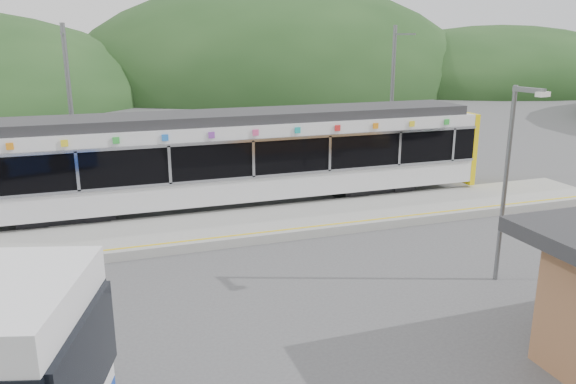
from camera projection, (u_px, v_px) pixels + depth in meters
name	position (u px, v px, depth m)	size (l,w,h in m)	color
ground	(321.00, 258.00, 17.05)	(120.00, 120.00, 0.00)	#4C4C4F
hills	(409.00, 195.00, 23.81)	(146.00, 149.00, 26.00)	#1E3D19
platform	(286.00, 221.00, 20.01)	(26.00, 3.20, 0.30)	#9E9E99
yellow_line	(299.00, 228.00, 18.79)	(26.00, 0.10, 0.01)	yellow
train	(231.00, 156.00, 21.54)	(20.44, 3.01, 3.74)	black
catenary_mast_west	(71.00, 113.00, 21.67)	(0.18, 1.80, 7.00)	slate
catenary_mast_east	(392.00, 100.00, 26.07)	(0.18, 1.80, 7.00)	slate
lamp_post	(510.00, 168.00, 14.60)	(0.38, 0.98, 5.31)	slate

